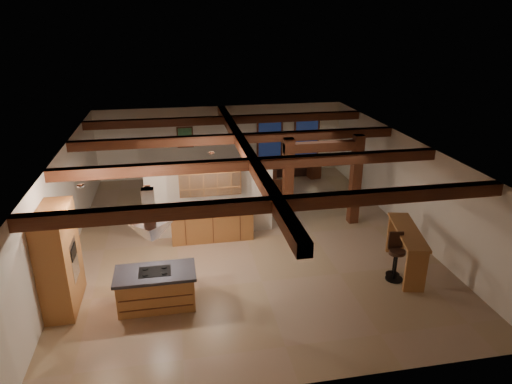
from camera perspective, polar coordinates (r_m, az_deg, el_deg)
ground at (r=13.90m, az=-1.27°, el=-5.73°), size 12.00×12.00×0.00m
room_walls at (r=13.19m, az=-1.33°, el=1.18°), size 12.00×12.00×12.00m
ceiling_beams at (r=12.89m, az=-1.36°, el=5.27°), size 10.00×12.00×0.28m
timber_posts at (r=14.24m, az=8.33°, el=2.42°), size 2.50×0.30×2.90m
partition_wall at (r=13.79m, az=-5.75°, el=-1.04°), size 3.80×0.18×2.20m
pantry_cabinet at (r=11.23m, az=-23.38°, el=-7.71°), size 0.67×1.60×2.40m
back_counter at (r=13.68m, az=-5.50°, el=-4.07°), size 2.50×0.66×0.94m
upper_display_cabinet at (r=13.34m, az=-5.79°, el=1.64°), size 1.80×0.36×0.95m
range_hood at (r=10.28m, az=-12.93°, el=-5.44°), size 1.10×1.10×1.40m
back_windows at (r=19.38m, az=4.06°, el=6.85°), size 2.70×0.07×1.70m
framed_art at (r=18.75m, az=-8.86°, el=6.79°), size 0.65×0.05×0.85m
recessed_cans at (r=10.87m, az=-12.99°, el=2.26°), size 3.16×2.46×0.03m
kitchen_island at (r=10.93m, az=-12.35°, el=-11.67°), size 1.82×0.97×0.91m
dining_table at (r=15.91m, az=-0.27°, el=-0.98°), size 1.69×1.02×0.57m
sofa at (r=19.34m, az=4.41°, el=3.03°), size 1.93×0.82×0.56m
microwave at (r=13.54m, az=-1.80°, el=-1.56°), size 0.49×0.40×0.24m
bar_counter at (r=12.50m, az=18.29°, el=-6.11°), size 1.07×2.29×1.17m
side_table at (r=19.01m, az=7.25°, el=2.60°), size 0.52×0.52×0.56m
table_lamp at (r=18.85m, az=7.32°, el=4.13°), size 0.30×0.30×0.35m
bar_stool_a at (r=12.10m, az=17.09°, el=-7.72°), size 0.44×0.45×1.25m
bar_stool_b at (r=12.34m, az=16.90°, el=-7.75°), size 0.36×0.37×1.01m
dining_chairs at (r=15.79m, az=-0.27°, el=0.06°), size 1.85×1.85×1.17m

